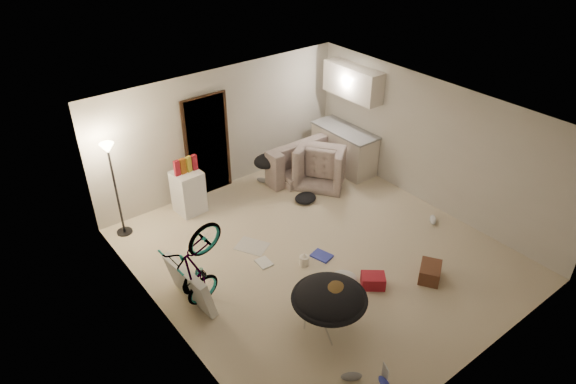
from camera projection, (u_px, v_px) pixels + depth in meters
floor at (319, 254)px, 8.85m from camera, size 5.50×6.00×0.02m
ceiling at (325, 120)px, 7.52m from camera, size 5.50×6.00×0.02m
wall_back at (222, 129)px, 10.20m from camera, size 5.50×0.02×2.50m
wall_front at (486, 297)px, 6.17m from camera, size 5.50×0.02×2.50m
wall_left at (163, 261)px, 6.75m from camera, size 0.02×6.00×2.50m
wall_right at (432, 144)px, 9.62m from camera, size 0.02×6.00×2.50m
doorway at (207, 146)px, 10.09m from camera, size 0.85×0.10×2.04m
door_trim at (207, 146)px, 10.07m from camera, size 0.97×0.04×2.10m
floor_lamp at (112, 170)px, 8.68m from camera, size 0.28×0.28×1.81m
kitchen_counter at (344, 149)px, 11.22m from camera, size 0.60×1.50×0.88m
counter_top at (345, 130)px, 10.97m from camera, size 0.64×1.54×0.04m
kitchen_uppers at (353, 82)px, 10.49m from camera, size 0.38×1.40×0.65m
sofa at (302, 158)px, 11.18m from camera, size 2.03×0.81×0.59m
armchair at (323, 166)px, 10.82m from camera, size 1.31×1.34×0.66m
bicycle at (197, 290)px, 7.47m from camera, size 1.69×0.91×0.93m
book_asset at (387, 383)px, 6.59m from camera, size 0.28×0.25×0.02m
mini_fridge at (188, 192)px, 9.76m from camera, size 0.53×0.53×0.85m
snack_box_0 at (177, 168)px, 9.36m from camera, size 0.10×0.07×0.30m
snack_box_1 at (183, 166)px, 9.42m from camera, size 0.11×0.08×0.30m
snack_box_2 at (189, 164)px, 9.49m from camera, size 0.12×0.10×0.30m
snack_box_3 at (194, 162)px, 9.55m from camera, size 0.10×0.07×0.30m
saucer_chair at (329, 304)px, 7.19m from camera, size 1.08×1.08×0.77m
hoodie at (334, 292)px, 7.08m from camera, size 0.60×0.57×0.22m
sofa_drape at (267, 161)px, 10.55m from camera, size 0.58×0.48×0.28m
tv_box at (190, 285)px, 7.68m from camera, size 0.34×1.05×0.69m
drink_case_a at (430, 272)px, 8.24m from camera, size 0.55×0.51×0.26m
drink_case_b at (373, 281)px, 8.10m from camera, size 0.46×0.45×0.21m
juicer at (304, 260)px, 8.55m from camera, size 0.16×0.16×0.24m
newspaper at (252, 246)px, 9.02m from camera, size 0.62×0.67×0.01m
book_blue at (322, 256)px, 8.77m from camera, size 0.33×0.39×0.03m
book_white at (264, 263)px, 8.62m from camera, size 0.23×0.30×0.03m
shoe_1 at (263, 180)px, 10.85m from camera, size 0.23×0.30×0.10m
shoe_2 at (385, 384)px, 6.54m from camera, size 0.16×0.27×0.09m
shoe_3 at (351, 376)px, 6.63m from camera, size 0.30×0.25×0.11m
shoe_4 at (433, 220)px, 9.61m from camera, size 0.30×0.29×0.11m
clothes_lump_b at (305, 198)px, 10.23m from camera, size 0.50×0.45×0.14m
clothes_lump_c at (344, 278)px, 8.22m from camera, size 0.55×0.55×0.13m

